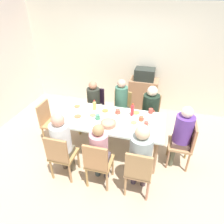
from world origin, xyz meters
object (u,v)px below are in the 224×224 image
bottle_0 (122,120)px  chair_5 (122,109)px  bottle_1 (132,110)px  cup_4 (141,119)px  chair_4 (138,170)px  plate_0 (93,115)px  chair_3 (95,105)px  chair_7 (61,154)px  chair_1 (150,113)px  plate_5 (136,113)px  person_2 (99,150)px  cup_3 (151,111)px  chair_0 (50,120)px  person_3 (93,101)px  plate_2 (77,107)px  person_1 (151,107)px  cup_1 (146,124)px  bowl_0 (108,123)px  side_cabinet (143,96)px  cup_2 (98,117)px  microwave (145,74)px  person_7 (62,140)px  plate_3 (78,117)px  bottle_2 (95,105)px  chair_6 (185,143)px  person_6 (182,132)px  person_5 (121,102)px  chair_2 (98,162)px  cup_0 (118,112)px  plate_4 (105,111)px  dining_table (112,123)px

bottle_0 → chair_5: bearing=102.4°
bottle_1 → cup_4: bearing=-33.5°
chair_4 → plate_0: chair_4 is taller
chair_3 → plate_0: 0.92m
chair_7 → plate_0: chair_7 is taller
chair_1 → plate_5: 0.65m
person_2 → cup_3: person_2 is taller
chair_5 → plate_5: 0.72m
chair_0 → person_3: (0.70, 0.74, 0.17)m
plate_2 → chair_5: bearing=37.7°
person_1 → cup_1: (-0.01, -0.80, 0.10)m
chair_0 → plate_5: 1.77m
chair_5 → plate_0: bearing=-114.0°
chair_3 → bottle_0: bearing=-48.4°
chair_3 → bowl_0: size_ratio=3.28×
chair_0 → side_cabinet: (1.69, 1.72, -0.06)m
cup_2 → microwave: (0.60, 1.81, 0.22)m
chair_7 → person_7: size_ratio=0.73×
plate_3 → person_2: bearing=-45.2°
plate_2 → bottle_2: 0.38m
cup_1 → bottle_2: 1.08m
cup_3 → bottle_0: bottle_0 is taller
chair_4 → chair_6: 1.09m
person_1 → person_6: bearing=-50.9°
plate_0 → cup_1: 1.00m
chair_3 → bottle_0: bottle_0 is taller
chair_6 → person_1: bearing=133.0°
plate_3 → person_3: bearing=90.4°
plate_0 → plate_2: same height
chair_6 → cup_2: bearing=-177.0°
person_5 → bowl_0: person_5 is taller
chair_1 → person_1: bearing=-90.0°
chair_0 → person_2: (1.33, -0.74, 0.17)m
chair_2 → person_7: (-0.63, 0.09, 0.23)m
chair_1 → person_3: person_3 is taller
plate_2 → cup_0: 0.84m
bottle_0 → bottle_1: 0.35m
chair_7 → person_1: bearing=51.4°
person_5 → plate_4: (-0.19, -0.53, 0.06)m
bottle_0 → bottle_1: bottle_1 is taller
bottle_2 → bottle_1: bearing=-1.4°
plate_2 → cup_0: bearing=-1.3°
plate_5 → side_cabinet: bearing=91.4°
person_5 → plate_3: (-0.62, -0.86, 0.06)m
dining_table → chair_3: (-0.63, 0.83, -0.18)m
side_cabinet → plate_5: bearing=-88.6°
person_6 → chair_7: (-1.87, -0.83, -0.22)m
bottle_2 → side_cabinet: bottle_2 is taller
person_7 → microwave: person_7 is taller
person_1 → person_6: (0.61, -0.75, 0.02)m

